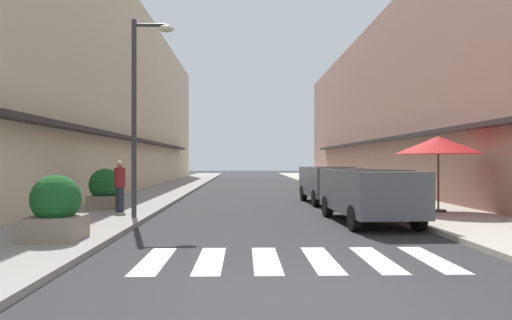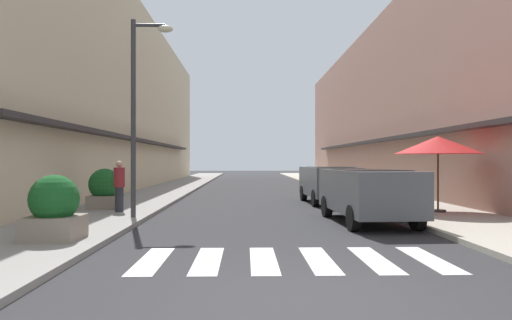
{
  "view_description": "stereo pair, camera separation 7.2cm",
  "coord_description": "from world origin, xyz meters",
  "px_view_note": "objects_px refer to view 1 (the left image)",
  "views": [
    {
      "loc": [
        -0.86,
        -5.57,
        1.71
      ],
      "look_at": [
        -0.33,
        14.25,
        1.74
      ],
      "focal_mm": 32.4,
      "sensor_mm": 36.0,
      "label": 1
    },
    {
      "loc": [
        -0.79,
        -5.58,
        1.71
      ],
      "look_at": [
        -0.33,
        14.25,
        1.74
      ],
      "focal_mm": 32.4,
      "sensor_mm": 36.0,
      "label": 2
    }
  ],
  "objects_px": {
    "planter_corner": "(56,209)",
    "street_lamp": "(141,97)",
    "parked_car_near": "(368,189)",
    "planter_midblock": "(105,189)",
    "pedestrian_walking_near": "(120,185)",
    "parked_car_mid": "(329,180)",
    "cafe_umbrella": "(438,145)"
  },
  "relations": [
    {
      "from": "planter_midblock",
      "to": "parked_car_near",
      "type": "bearing_deg",
      "value": -20.31
    },
    {
      "from": "parked_car_mid",
      "to": "pedestrian_walking_near",
      "type": "bearing_deg",
      "value": -151.81
    },
    {
      "from": "planter_midblock",
      "to": "cafe_umbrella",
      "type": "bearing_deg",
      "value": -6.77
    },
    {
      "from": "parked_car_near",
      "to": "street_lamp",
      "type": "bearing_deg",
      "value": 174.78
    },
    {
      "from": "parked_car_mid",
      "to": "cafe_umbrella",
      "type": "xyz_separation_m",
      "value": [
        2.66,
        -4.11,
        1.27
      ]
    },
    {
      "from": "parked_car_near",
      "to": "parked_car_mid",
      "type": "relative_size",
      "value": 1.09
    },
    {
      "from": "pedestrian_walking_near",
      "to": "planter_corner",
      "type": "bearing_deg",
      "value": -26.12
    },
    {
      "from": "cafe_umbrella",
      "to": "pedestrian_walking_near",
      "type": "relative_size",
      "value": 1.67
    },
    {
      "from": "parked_car_mid",
      "to": "street_lamp",
      "type": "distance_m",
      "value": 8.6
    },
    {
      "from": "planter_corner",
      "to": "cafe_umbrella",
      "type": "bearing_deg",
      "value": 26.13
    },
    {
      "from": "parked_car_near",
      "to": "planter_corner",
      "type": "relative_size",
      "value": 3.37
    },
    {
      "from": "planter_corner",
      "to": "planter_midblock",
      "type": "height_order",
      "value": "planter_midblock"
    },
    {
      "from": "parked_car_mid",
      "to": "cafe_umbrella",
      "type": "distance_m",
      "value": 5.05
    },
    {
      "from": "parked_car_near",
      "to": "street_lamp",
      "type": "distance_m",
      "value": 6.85
    },
    {
      "from": "planter_corner",
      "to": "pedestrian_walking_near",
      "type": "relative_size",
      "value": 0.82
    },
    {
      "from": "planter_corner",
      "to": "pedestrian_walking_near",
      "type": "distance_m",
      "value": 5.05
    },
    {
      "from": "parked_car_near",
      "to": "pedestrian_walking_near",
      "type": "height_order",
      "value": "pedestrian_walking_near"
    },
    {
      "from": "pedestrian_walking_near",
      "to": "planter_midblock",
      "type": "bearing_deg",
      "value": -170.73
    },
    {
      "from": "planter_corner",
      "to": "street_lamp",
      "type": "bearing_deg",
      "value": 76.75
    },
    {
      "from": "parked_car_mid",
      "to": "planter_midblock",
      "type": "xyz_separation_m",
      "value": [
        -8.02,
        -2.84,
        -0.15
      ]
    },
    {
      "from": "parked_car_near",
      "to": "pedestrian_walking_near",
      "type": "relative_size",
      "value": 2.78
    },
    {
      "from": "parked_car_near",
      "to": "parked_car_mid",
      "type": "xyz_separation_m",
      "value": [
        0.0,
        5.81,
        -0.0
      ]
    },
    {
      "from": "cafe_umbrella",
      "to": "planter_corner",
      "type": "distance_m",
      "value": 11.06
    },
    {
      "from": "parked_car_mid",
      "to": "planter_corner",
      "type": "xyz_separation_m",
      "value": [
        -7.19,
        -8.94,
        -0.19
      ]
    },
    {
      "from": "planter_midblock",
      "to": "pedestrian_walking_near",
      "type": "distance_m",
      "value": 1.31
    },
    {
      "from": "parked_car_near",
      "to": "cafe_umbrella",
      "type": "relative_size",
      "value": 1.66
    },
    {
      "from": "parked_car_mid",
      "to": "pedestrian_walking_near",
      "type": "distance_m",
      "value": 8.23
    },
    {
      "from": "street_lamp",
      "to": "pedestrian_walking_near",
      "type": "height_order",
      "value": "street_lamp"
    },
    {
      "from": "pedestrian_walking_near",
      "to": "parked_car_mid",
      "type": "bearing_deg",
      "value": 91.3
    },
    {
      "from": "parked_car_near",
      "to": "street_lamp",
      "type": "relative_size",
      "value": 0.79
    },
    {
      "from": "street_lamp",
      "to": "planter_corner",
      "type": "bearing_deg",
      "value": -103.25
    },
    {
      "from": "parked_car_near",
      "to": "street_lamp",
      "type": "height_order",
      "value": "street_lamp"
    }
  ]
}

